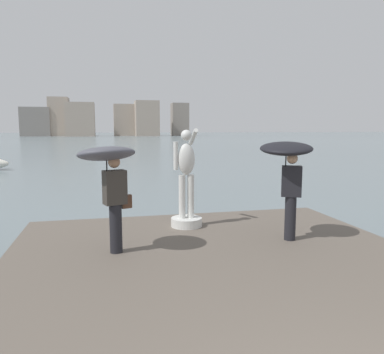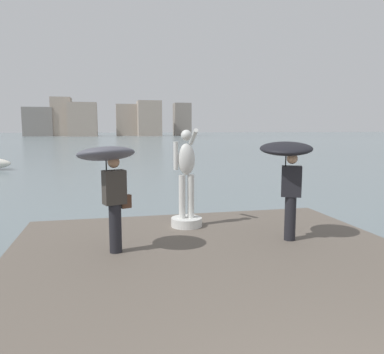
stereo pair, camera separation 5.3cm
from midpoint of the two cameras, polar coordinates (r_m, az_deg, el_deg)
name	(u,v)px [view 2 (the right image)]	position (r m, az deg, el deg)	size (l,w,h in m)	color
ground_plane	(125,152)	(41.55, -10.11, 3.69)	(400.00, 400.00, 0.00)	slate
pier	(266,332)	(4.92, 11.52, -22.08)	(7.27, 10.92, 0.40)	#60564C
statue_white_figure	(186,190)	(8.44, -0.68, -1.98)	(0.70, 0.91, 2.21)	silver
onlooker_left	(109,169)	(6.69, -12.27, 1.15)	(1.28, 1.29, 1.96)	black
onlooker_right	(288,163)	(7.58, 14.49, 2.05)	(1.36, 1.37, 1.99)	black
distant_skyline	(101,119)	(132.40, -13.66, 8.49)	(56.21, 14.47, 12.88)	gray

